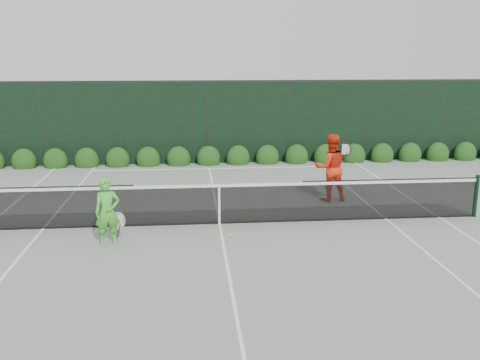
{
  "coord_description": "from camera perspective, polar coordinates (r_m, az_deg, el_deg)",
  "views": [
    {
      "loc": [
        -0.65,
        -12.24,
        3.95
      ],
      "look_at": [
        0.53,
        0.3,
        1.0
      ],
      "focal_mm": 40.0,
      "sensor_mm": 36.0,
      "label": 1
    }
  ],
  "objects": [
    {
      "name": "court_lines",
      "position": [
        12.88,
        -2.21,
        -4.66
      ],
      "size": [
        11.03,
        23.83,
        0.01
      ],
      "color": "white",
      "rests_on": "ground"
    },
    {
      "name": "tennis_net",
      "position": [
        12.73,
        -2.34,
        -2.41
      ],
      "size": [
        12.9,
        0.1,
        1.07
      ],
      "color": "black",
      "rests_on": "ground"
    },
    {
      "name": "hedge_row",
      "position": [
        19.76,
        -3.38,
        2.32
      ],
      "size": [
        31.66,
        0.65,
        0.94
      ],
      "color": "#11340E",
      "rests_on": "ground"
    },
    {
      "name": "windscreen_fence",
      "position": [
        9.86,
        -1.4,
        -1.13
      ],
      "size": [
        32.0,
        21.07,
        3.06
      ],
      "color": "black",
      "rests_on": "ground"
    },
    {
      "name": "ground",
      "position": [
        12.88,
        -2.21,
        -4.69
      ],
      "size": [
        80.0,
        80.0,
        0.0
      ],
      "primitive_type": "plane",
      "color": "gray",
      "rests_on": "ground"
    },
    {
      "name": "player_woman",
      "position": [
        11.64,
        -13.95,
        -3.33
      ],
      "size": [
        0.65,
        0.48,
        1.45
      ],
      "rotation": [
        0.0,
        0.0,
        0.28
      ],
      "color": "green",
      "rests_on": "ground"
    },
    {
      "name": "player_man",
      "position": [
        14.92,
        9.63,
        1.32
      ],
      "size": [
        0.97,
        0.76,
        1.86
      ],
      "rotation": [
        0.0,
        0.0,
        3.2
      ],
      "color": "red",
      "rests_on": "ground"
    },
    {
      "name": "tennis_balls",
      "position": [
        12.76,
        -1.09,
        -4.7
      ],
      "size": [
        1.15,
        2.0,
        0.07
      ],
      "color": "#CAD42F",
      "rests_on": "ground"
    }
  ]
}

